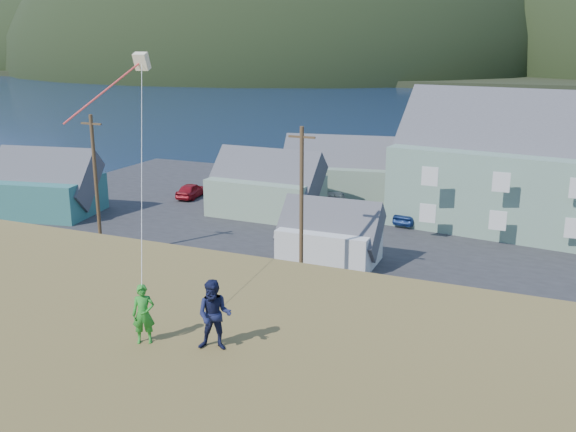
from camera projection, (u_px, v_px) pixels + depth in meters
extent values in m
plane|color=#0A1638|center=(334.00, 308.00, 36.10)|extent=(900.00, 900.00, 0.00)
cube|color=#4C3D19|center=(321.00, 321.00, 34.32)|extent=(110.00, 8.00, 0.10)
cube|color=#28282B|center=(404.00, 228.00, 51.14)|extent=(72.00, 36.00, 0.12)
cube|color=gray|center=(400.00, 167.00, 73.68)|extent=(26.00, 14.00, 0.90)
cube|color=black|center=(548.00, 67.00, 327.95)|extent=(900.00, 320.00, 2.00)
ellipsoid|color=black|center=(134.00, 62.00, 367.47)|extent=(240.00, 216.00, 108.00)
ellipsoid|color=black|center=(279.00, 67.00, 311.56)|extent=(260.00, 234.00, 143.00)
ellipsoid|color=black|center=(502.00, 67.00, 308.77)|extent=(200.00, 180.00, 100.00)
cube|color=#2D686A|center=(46.00, 196.00, 54.80)|extent=(9.36, 7.71, 3.13)
cube|color=#47474C|center=(43.00, 168.00, 54.16)|extent=(9.81, 7.58, 6.03)
cube|color=slate|center=(266.00, 196.00, 54.77)|extent=(9.00, 6.09, 3.16)
cube|color=#47474C|center=(266.00, 168.00, 54.14)|extent=(9.49, 5.91, 5.73)
cube|color=silver|center=(330.00, 245.00, 42.79)|extent=(6.24, 4.51, 2.47)
cube|color=#47474C|center=(330.00, 218.00, 42.30)|extent=(6.74, 4.53, 4.41)
cube|color=slate|center=(341.00, 181.00, 60.02)|extent=(11.18, 7.81, 3.29)
cube|color=#47474C|center=(341.00, 154.00, 59.33)|extent=(11.66, 7.83, 6.10)
cylinder|color=#47331E|center=(96.00, 188.00, 42.74)|extent=(0.24, 0.24, 9.79)
cylinder|color=#47331E|center=(301.00, 211.00, 37.10)|extent=(0.24, 0.24, 9.78)
imported|color=silver|center=(297.00, 202.00, 56.27)|extent=(2.99, 5.34, 1.41)
imported|color=black|center=(356.00, 212.00, 52.97)|extent=(2.56, 5.11, 1.43)
imported|color=#39508F|center=(437.00, 198.00, 57.71)|extent=(1.94, 4.50, 1.44)
imported|color=#B7B5BB|center=(237.00, 197.00, 57.96)|extent=(2.08, 4.76, 1.52)
imported|color=navy|center=(411.00, 213.00, 52.33)|extent=(2.28, 4.71, 1.55)
imported|color=slate|center=(246.00, 184.00, 63.66)|extent=(1.86, 4.08, 1.30)
imported|color=maroon|center=(300.00, 184.00, 63.10)|extent=(3.02, 5.66, 1.51)
imported|color=maroon|center=(191.00, 190.00, 60.61)|extent=(2.07, 4.26, 1.40)
imported|color=#BCBCBC|center=(340.00, 195.00, 58.67)|extent=(2.25, 5.18, 1.48)
imported|color=black|center=(388.00, 194.00, 59.49)|extent=(1.70, 3.96, 1.33)
imported|color=#268825|center=(144.00, 314.00, 15.97)|extent=(0.67, 0.59, 1.54)
imported|color=#161B3D|center=(214.00, 315.00, 15.60)|extent=(1.03, 0.91, 1.79)
cube|color=beige|center=(142.00, 61.00, 20.76)|extent=(0.49, 0.46, 0.60)
cylinder|color=#F74341|center=(104.00, 92.00, 20.12)|extent=(0.06, 0.06, 3.31)
cylinder|color=white|center=(142.00, 158.00, 18.26)|extent=(0.02, 0.02, 8.45)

